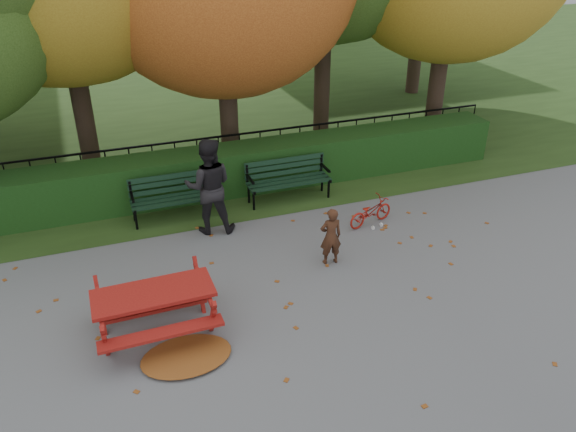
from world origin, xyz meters
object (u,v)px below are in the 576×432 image
object	(u,v)px
picnic_table	(154,301)
bench_right	(287,176)
child	(331,236)
adult	(209,186)
bench_left	(176,193)
bicycle	(371,212)

from	to	relation	value
picnic_table	bench_right	bearing A→B (deg)	45.85
child	adult	bearing A→B (deg)	-42.82
bench_right	adult	bearing A→B (deg)	-156.82
bench_left	child	distance (m)	3.48
bench_right	picnic_table	bearing A→B (deg)	-133.42
bench_right	picnic_table	distance (m)	4.84
bench_left	picnic_table	xyz separation A→B (m)	(-0.93, -3.52, 0.05)
bench_left	picnic_table	bearing A→B (deg)	-104.78
bicycle	bench_right	bearing A→B (deg)	20.01
bench_right	bicycle	world-z (taller)	bench_right
picnic_table	bicycle	xyz separation A→B (m)	(4.48, 1.87, -0.30)
child	adult	xyz separation A→B (m)	(-1.70, 1.86, 0.41)
adult	bench_right	bearing A→B (deg)	-142.97
picnic_table	bicycle	world-z (taller)	picnic_table
picnic_table	child	world-z (taller)	child
bench_left	adult	world-z (taller)	adult
bicycle	bench_left	bearing A→B (deg)	50.12
child	bicycle	size ratio (longest dim) A/B	1.03
bench_left	adult	xyz separation A→B (m)	(0.53, -0.80, 0.43)
picnic_table	bicycle	bearing A→B (deg)	21.90
picnic_table	child	size ratio (longest dim) A/B	1.61
bench_right	adult	xyz separation A→B (m)	(-1.87, -0.80, 0.43)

